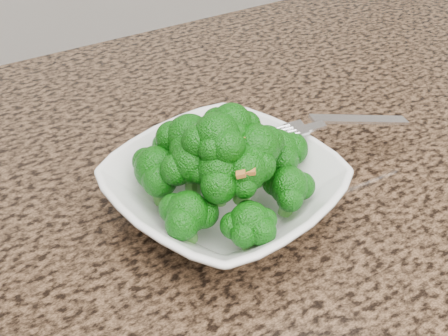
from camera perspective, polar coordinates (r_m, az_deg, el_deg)
granite_counter at (r=0.46m, az=0.59°, el=-16.61°), size 1.64×1.04×0.03m
bowl at (r=0.52m, az=0.00°, el=-2.24°), size 0.24×0.24×0.05m
broccoli_pile at (r=0.48m, az=0.00°, el=3.45°), size 0.18×0.18×0.07m
garlic_topping at (r=0.46m, az=0.00°, el=7.62°), size 0.11×0.11×0.01m
fork at (r=0.55m, az=9.42°, el=4.27°), size 0.19×0.07×0.01m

